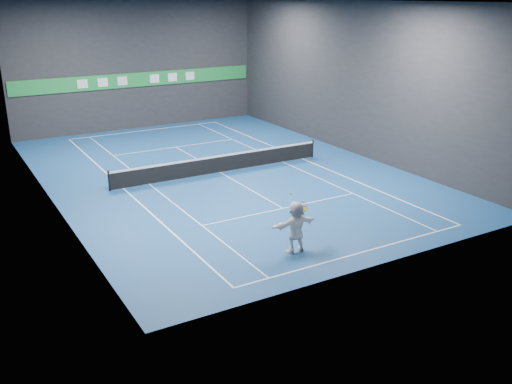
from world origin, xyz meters
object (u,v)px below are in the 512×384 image
tennis_ball (291,194)px  tennis_racket (304,206)px  tennis_net (220,163)px  player (296,227)px

tennis_ball → tennis_racket: size_ratio=0.11×
tennis_racket → tennis_net: bearing=80.7°
tennis_ball → tennis_net: 10.98m
player → tennis_net: size_ratio=0.16×
tennis_net → tennis_racket: bearing=-99.3°
tennis_ball → tennis_racket: 0.93m
player → tennis_racket: 0.83m
player → tennis_racket: bearing=-172.2°
player → tennis_racket: player is taller
player → tennis_net: player is taller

